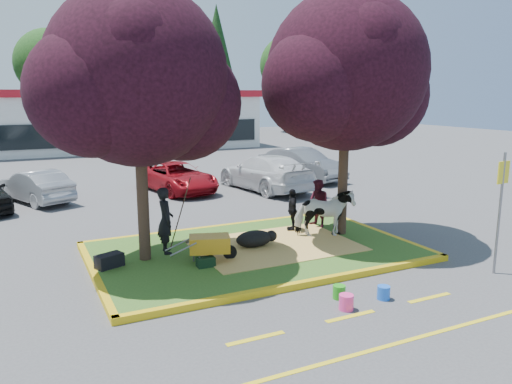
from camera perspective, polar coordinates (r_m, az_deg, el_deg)
name	(u,v)px	position (r m, az deg, el deg)	size (l,w,h in m)	color
ground	(255,254)	(13.27, -0.16, -7.06)	(90.00, 90.00, 0.00)	#424244
median_island	(255,251)	(13.25, -0.16, -6.75)	(8.00, 5.00, 0.15)	#325B1C
curb_near	(306,284)	(11.11, 5.72, -10.41)	(8.30, 0.16, 0.15)	gold
curb_far	(219,228)	(15.51, -4.30, -4.09)	(8.30, 0.16, 0.15)	gold
curb_left	(94,275)	(12.14, -18.00, -9.01)	(0.16, 5.30, 0.15)	gold
curb_right	(377,232)	(15.38, 13.71, -4.51)	(0.16, 5.30, 0.15)	gold
straw_bedding	(275,245)	(13.48, 2.15, -6.08)	(4.20, 3.00, 0.01)	#EBBC60
tree_purple_left	(139,84)	(12.04, -13.27, 11.88)	(5.06, 4.20, 6.51)	black
tree_purple_right	(347,78)	(14.27, 10.40, 12.65)	(5.30, 4.40, 6.82)	black
fire_lane_stripe_a	(256,338)	(8.97, -0.02, -16.39)	(1.10, 0.12, 0.01)	yellow
fire_lane_stripe_b	(351,316)	(9.91, 10.75, -13.78)	(1.10, 0.12, 0.01)	yellow
fire_lane_stripe_c	(430,298)	(11.14, 19.22, -11.35)	(1.10, 0.12, 0.01)	yellow
fire_lane_long	(393,344)	(9.09, 15.43, -16.44)	(6.00, 0.10, 0.01)	yellow
retail_building	(120,119)	(40.08, -15.26, 8.09)	(20.40, 8.40, 4.40)	silver
treeline	(88,53)	(49.55, -18.67, 14.77)	(46.58, 7.80, 14.63)	black
cow	(324,213)	(14.21, 7.79, -2.42)	(0.74, 1.63, 1.37)	white
calf	(254,239)	(13.28, -0.22, -5.36)	(1.02, 0.58, 0.44)	black
handler	(166,220)	(12.86, -10.30, -3.20)	(0.62, 0.41, 1.70)	black
visitor_a	(318,203)	(15.26, 7.14, -1.30)	(0.71, 0.55, 1.45)	#481422
visitor_b	(292,210)	(14.80, 4.16, -2.03)	(0.73, 0.31, 1.25)	black
wheelbarrow	(210,244)	(12.10, -5.29, -5.95)	(1.73, 0.84, 0.65)	black
gear_bag_dark	(109,261)	(12.28, -16.42, -7.54)	(0.63, 0.34, 0.32)	black
gear_bag_green	(206,262)	(11.90, -5.77, -7.97)	(0.42, 0.26, 0.22)	black
sign_post	(501,199)	(12.70, 26.20, -0.69)	(0.40, 0.08, 2.86)	slate
bucket_green	(339,292)	(10.61, 9.48, -11.20)	(0.26, 0.26, 0.28)	green
bucket_pink	(346,302)	(10.12, 10.27, -12.29)	(0.29, 0.29, 0.31)	#FF3893
bucket_blue	(384,293)	(10.76, 14.37, -11.08)	(0.26, 0.26, 0.28)	blue
car_silver	(36,186)	(21.10, -23.89, 0.62)	(1.34, 3.84, 1.27)	#97999E
car_red	(177,177)	(21.67, -9.03, 1.69)	(2.09, 4.53, 1.26)	maroon
car_white	(265,172)	(21.79, 1.03, 2.26)	(2.16, 5.30, 1.54)	silver
car_grey	(301,164)	(24.39, 5.22, 3.17)	(1.62, 4.66, 1.54)	slate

